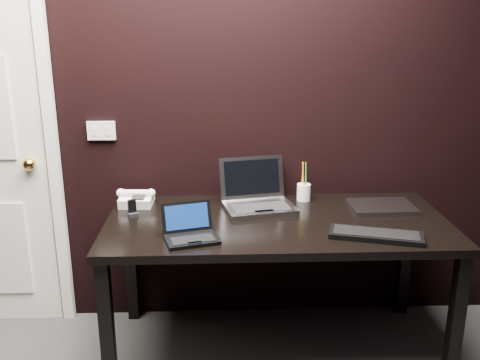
{
  "coord_description": "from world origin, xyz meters",
  "views": [
    {
      "loc": [
        0.01,
        -1.08,
        1.7
      ],
      "look_at": [
        0.11,
        1.35,
        0.96
      ],
      "focal_mm": 40.0,
      "sensor_mm": 36.0,
      "label": 1
    }
  ],
  "objects_px": {
    "silver_laptop": "(257,199)",
    "closed_laptop": "(382,207)",
    "netbook": "(190,233)",
    "desk_phone": "(136,199)",
    "mobile_phone": "(132,210)",
    "pen_cup": "(304,191)",
    "desk": "(277,234)",
    "ext_keyboard": "(376,235)"
  },
  "relations": [
    {
      "from": "ext_keyboard",
      "to": "mobile_phone",
      "type": "bearing_deg",
      "value": 164.01
    },
    {
      "from": "netbook",
      "to": "mobile_phone",
      "type": "xyz_separation_m",
      "value": [
        -0.31,
        0.31,
        0.0
      ]
    },
    {
      "from": "silver_laptop",
      "to": "closed_laptop",
      "type": "xyz_separation_m",
      "value": [
        0.65,
        -0.05,
        -0.04
      ]
    },
    {
      "from": "ext_keyboard",
      "to": "closed_laptop",
      "type": "xyz_separation_m",
      "value": [
        0.14,
        0.38,
        -0.0
      ]
    },
    {
      "from": "netbook",
      "to": "silver_laptop",
      "type": "relative_size",
      "value": 0.68
    },
    {
      "from": "closed_laptop",
      "to": "pen_cup",
      "type": "height_order",
      "value": "pen_cup"
    },
    {
      "from": "desk_phone",
      "to": "pen_cup",
      "type": "relative_size",
      "value": 0.97
    },
    {
      "from": "silver_laptop",
      "to": "mobile_phone",
      "type": "xyz_separation_m",
      "value": [
        -0.64,
        -0.1,
        -0.02
      ]
    },
    {
      "from": "silver_laptop",
      "to": "mobile_phone",
      "type": "distance_m",
      "value": 0.65
    },
    {
      "from": "desk_phone",
      "to": "mobile_phone",
      "type": "height_order",
      "value": "desk_phone"
    },
    {
      "from": "pen_cup",
      "to": "desk",
      "type": "bearing_deg",
      "value": -121.18
    },
    {
      "from": "netbook",
      "to": "desk_phone",
      "type": "height_order",
      "value": "netbook"
    },
    {
      "from": "closed_laptop",
      "to": "mobile_phone",
      "type": "xyz_separation_m",
      "value": [
        -1.3,
        -0.05,
        0.02
      ]
    },
    {
      "from": "netbook",
      "to": "desk_phone",
      "type": "bearing_deg",
      "value": 123.57
    },
    {
      "from": "mobile_phone",
      "to": "pen_cup",
      "type": "relative_size",
      "value": 0.39
    },
    {
      "from": "closed_laptop",
      "to": "desk_phone",
      "type": "xyz_separation_m",
      "value": [
        -1.3,
        0.1,
        0.03
      ]
    },
    {
      "from": "silver_laptop",
      "to": "mobile_phone",
      "type": "height_order",
      "value": "silver_laptop"
    },
    {
      "from": "closed_laptop",
      "to": "netbook",
      "type": "bearing_deg",
      "value": -159.8
    },
    {
      "from": "closed_laptop",
      "to": "desk_phone",
      "type": "bearing_deg",
      "value": 175.38
    },
    {
      "from": "desk_phone",
      "to": "mobile_phone",
      "type": "relative_size",
      "value": 2.51
    },
    {
      "from": "desk_phone",
      "to": "pen_cup",
      "type": "xyz_separation_m",
      "value": [
        0.91,
        0.05,
        0.01
      ]
    },
    {
      "from": "mobile_phone",
      "to": "silver_laptop",
      "type": "bearing_deg",
      "value": 8.74
    },
    {
      "from": "desk",
      "to": "desk_phone",
      "type": "relative_size",
      "value": 8.06
    },
    {
      "from": "desk_phone",
      "to": "desk",
      "type": "bearing_deg",
      "value": -18.57
    },
    {
      "from": "desk",
      "to": "closed_laptop",
      "type": "relative_size",
      "value": 5.09
    },
    {
      "from": "desk",
      "to": "mobile_phone",
      "type": "xyz_separation_m",
      "value": [
        -0.73,
        0.09,
        0.11
      ]
    },
    {
      "from": "desk",
      "to": "pen_cup",
      "type": "distance_m",
      "value": 0.37
    },
    {
      "from": "closed_laptop",
      "to": "pen_cup",
      "type": "xyz_separation_m",
      "value": [
        -0.39,
        0.15,
        0.04
      ]
    },
    {
      "from": "silver_laptop",
      "to": "closed_laptop",
      "type": "relative_size",
      "value": 1.23
    },
    {
      "from": "ext_keyboard",
      "to": "pen_cup",
      "type": "height_order",
      "value": "pen_cup"
    },
    {
      "from": "ext_keyboard",
      "to": "mobile_phone",
      "type": "height_order",
      "value": "mobile_phone"
    },
    {
      "from": "ext_keyboard",
      "to": "desk_phone",
      "type": "xyz_separation_m",
      "value": [
        -1.16,
        0.49,
        0.02
      ]
    },
    {
      "from": "netbook",
      "to": "desk_phone",
      "type": "distance_m",
      "value": 0.56
    },
    {
      "from": "silver_laptop",
      "to": "closed_laptop",
      "type": "distance_m",
      "value": 0.66
    },
    {
      "from": "desk_phone",
      "to": "closed_laptop",
      "type": "bearing_deg",
      "value": -4.62
    },
    {
      "from": "desk_phone",
      "to": "mobile_phone",
      "type": "distance_m",
      "value": 0.16
    },
    {
      "from": "closed_laptop",
      "to": "mobile_phone",
      "type": "distance_m",
      "value": 1.3
    },
    {
      "from": "silver_laptop",
      "to": "closed_laptop",
      "type": "height_order",
      "value": "silver_laptop"
    },
    {
      "from": "netbook",
      "to": "desk_phone",
      "type": "relative_size",
      "value": 1.33
    },
    {
      "from": "netbook",
      "to": "closed_laptop",
      "type": "bearing_deg",
      "value": 20.2
    },
    {
      "from": "silver_laptop",
      "to": "pen_cup",
      "type": "distance_m",
      "value": 0.28
    },
    {
      "from": "desk",
      "to": "netbook",
      "type": "xyz_separation_m",
      "value": [
        -0.42,
        -0.22,
        0.11
      ]
    }
  ]
}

